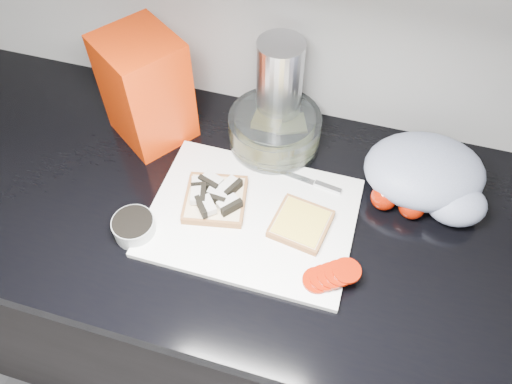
% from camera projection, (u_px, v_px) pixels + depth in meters
% --- Properties ---
extents(base_cabinet, '(3.50, 0.60, 0.86)m').
position_uv_depth(base_cabinet, '(287.00, 313.00, 1.37)').
color(base_cabinet, black).
rests_on(base_cabinet, ground).
extents(countertop, '(3.50, 0.64, 0.04)m').
position_uv_depth(countertop, '(299.00, 223.00, 1.01)').
color(countertop, black).
rests_on(countertop, base_cabinet).
extents(cutting_board, '(0.40, 0.30, 0.01)m').
position_uv_depth(cutting_board, '(252.00, 217.00, 0.99)').
color(cutting_board, white).
rests_on(cutting_board, countertop).
extents(bread_left, '(0.15, 0.15, 0.04)m').
position_uv_depth(bread_left, '(215.00, 198.00, 0.99)').
color(bread_left, beige).
rests_on(bread_left, cutting_board).
extents(bread_right, '(0.12, 0.12, 0.02)m').
position_uv_depth(bread_right, '(301.00, 224.00, 0.96)').
color(bread_right, beige).
rests_on(bread_right, cutting_board).
extents(tomato_slices, '(0.11, 0.09, 0.02)m').
position_uv_depth(tomato_slices, '(332.00, 275.00, 0.89)').
color(tomato_slices, '#991603').
rests_on(tomato_slices, cutting_board).
extents(knife, '(0.18, 0.04, 0.01)m').
position_uv_depth(knife, '(310.00, 181.00, 1.03)').
color(knife, silver).
rests_on(knife, cutting_board).
extents(seed_tub, '(0.08, 0.08, 0.04)m').
position_uv_depth(seed_tub, '(134.00, 227.00, 0.95)').
color(seed_tub, '#A8AEAD').
rests_on(seed_tub, countertop).
extents(tub_lid, '(0.11, 0.11, 0.01)m').
position_uv_depth(tub_lid, '(222.00, 167.00, 1.07)').
color(tub_lid, silver).
rests_on(tub_lid, countertop).
extents(glass_bowl, '(0.20, 0.20, 0.08)m').
position_uv_depth(glass_bowl, '(275.00, 131.00, 1.08)').
color(glass_bowl, silver).
rests_on(glass_bowl, countertop).
extents(bread_bag, '(0.21, 0.21, 0.24)m').
position_uv_depth(bread_bag, '(146.00, 89.00, 1.04)').
color(bread_bag, red).
rests_on(bread_bag, countertop).
extents(steel_canister, '(0.10, 0.10, 0.23)m').
position_uv_depth(steel_canister, '(279.00, 89.00, 1.05)').
color(steel_canister, '#BABABF').
rests_on(steel_canister, countertop).
extents(grocery_bag, '(0.27, 0.24, 0.11)m').
position_uv_depth(grocery_bag, '(429.00, 175.00, 0.99)').
color(grocery_bag, '#9EA9C2').
rests_on(grocery_bag, countertop).
extents(whole_tomatoes, '(0.11, 0.06, 0.05)m').
position_uv_depth(whole_tomatoes, '(398.00, 202.00, 0.98)').
color(whole_tomatoes, '#991603').
rests_on(whole_tomatoes, countertop).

